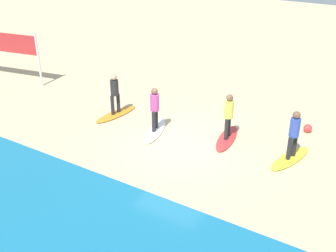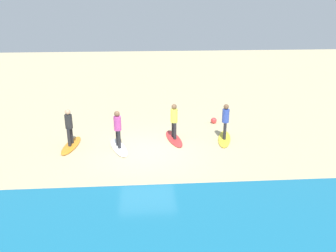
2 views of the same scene
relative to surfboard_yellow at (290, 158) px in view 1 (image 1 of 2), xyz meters
name	(u,v)px [view 1 (image 1 of 2)]	position (x,y,z in m)	size (l,w,h in m)	color
ground_plane	(178,144)	(3.65, 1.03, -0.04)	(60.00, 60.00, 0.00)	#CCB789
surfboard_yellow	(290,158)	(0.00, 0.00, 0.00)	(2.10, 0.56, 0.09)	yellow
surfer_yellow	(294,131)	(0.00, 0.00, 0.99)	(0.32, 0.45, 1.64)	#232328
surfboard_red	(227,138)	(2.35, -0.18, 0.00)	(2.10, 0.56, 0.09)	red
surfer_red	(229,113)	(2.35, -0.18, 0.99)	(0.32, 0.45, 1.64)	#232328
surfboard_white	(155,130)	(4.87, 0.67, 0.00)	(2.10, 0.56, 0.09)	white
surfer_white	(155,106)	(4.87, 0.67, 0.99)	(0.32, 0.45, 1.64)	#232328
surfboard_orange	(116,114)	(7.00, 0.28, 0.00)	(2.10, 0.56, 0.09)	orange
surfer_orange	(115,91)	(7.00, 0.28, 0.99)	(0.32, 0.46, 1.64)	#232328
beach_ball	(308,128)	(0.06, -2.27, 0.11)	(0.31, 0.31, 0.31)	#E53838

